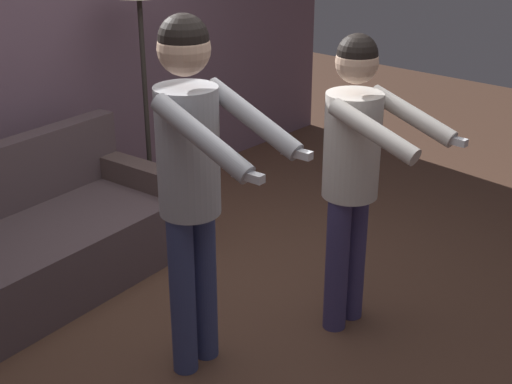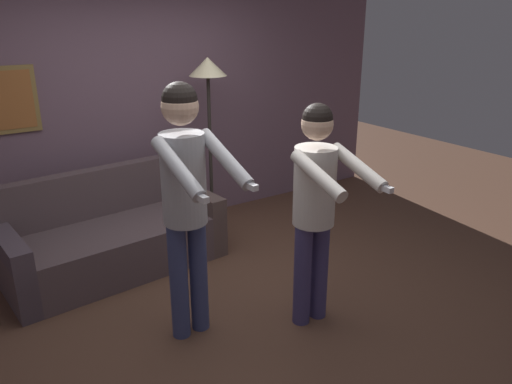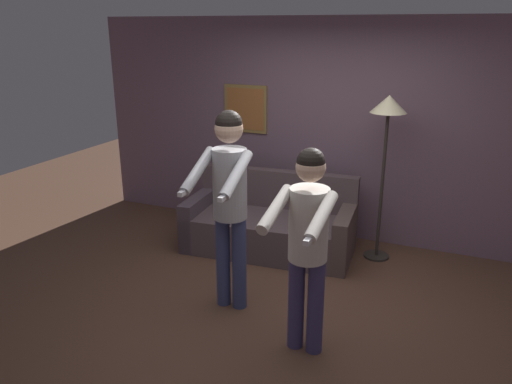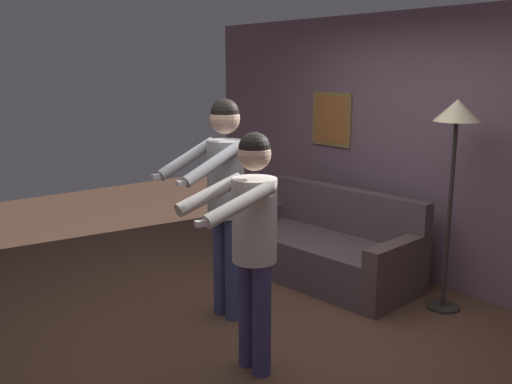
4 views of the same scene
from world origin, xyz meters
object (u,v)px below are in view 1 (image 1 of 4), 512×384
Objects in this scene: torchiere_lamp at (140,9)px; person_standing_left at (192,165)px; couch at (34,248)px; person_standing_right at (354,160)px.

person_standing_left is at bearing -123.64° from torchiere_lamp.
couch is 1.57m from person_standing_left.
torchiere_lamp is (1.19, 0.28, 1.28)m from couch.
torchiere_lamp is at bearing 56.36° from person_standing_left.
torchiere_lamp is at bearing 83.37° from person_standing_right.
couch is at bearing 95.73° from person_standing_left.
person_standing_left reaches higher than torchiere_lamp.
couch is at bearing -166.84° from torchiere_lamp.
person_standing_right is at bearing -60.11° from couch.
torchiere_lamp is 1.09× the size of person_standing_right.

